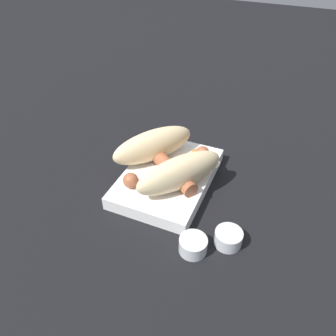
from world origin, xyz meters
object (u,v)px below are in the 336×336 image
food_tray (168,177)px  bread_roll (166,158)px  sausage (168,166)px  condiment_cup_far (228,239)px  condiment_cup_near (193,246)px

food_tray → bread_roll: size_ratio=1.00×
sausage → condiment_cup_far: 0.17m
sausage → condiment_cup_near: 0.17m
condiment_cup_near → condiment_cup_far: same height
bread_roll → condiment_cup_near: 0.17m
condiment_cup_far → sausage: bearing=-124.1°
sausage → condiment_cup_far: sausage is taller
bread_roll → sausage: bearing=91.5°
sausage → bread_roll: bearing=-88.5°
bread_roll → condiment_cup_near: (0.13, 0.10, -0.05)m
food_tray → condiment_cup_near: (0.13, 0.10, -0.00)m
condiment_cup_near → food_tray: bearing=-143.2°
sausage → condiment_cup_near: sausage is taller
sausage → condiment_cup_near: bearing=36.4°
sausage → condiment_cup_far: (0.10, 0.14, -0.03)m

